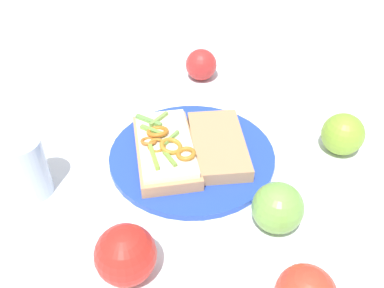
{
  "coord_description": "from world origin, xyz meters",
  "views": [
    {
      "loc": [
        0.56,
        0.04,
        0.5
      ],
      "look_at": [
        0.0,
        0.0,
        0.03
      ],
      "focal_mm": 39.68,
      "sensor_mm": 36.0,
      "label": 1
    }
  ],
  "objects_px": {
    "plate": "(192,155)",
    "apple_1": "(278,208)",
    "drinking_glass": "(27,168)",
    "sandwich": "(165,148)",
    "apple_2": "(200,65)",
    "apple_4": "(343,134)",
    "bread_slice_side": "(218,145)",
    "apple_3": "(126,255)"
  },
  "relations": [
    {
      "from": "plate",
      "to": "apple_1",
      "type": "height_order",
      "value": "apple_1"
    },
    {
      "from": "apple_1",
      "to": "drinking_glass",
      "type": "height_order",
      "value": "drinking_glass"
    },
    {
      "from": "sandwich",
      "to": "apple_2",
      "type": "relative_size",
      "value": 3.01
    },
    {
      "from": "sandwich",
      "to": "apple_4",
      "type": "height_order",
      "value": "apple_4"
    },
    {
      "from": "sandwich",
      "to": "apple_2",
      "type": "height_order",
      "value": "apple_2"
    },
    {
      "from": "bread_slice_side",
      "to": "apple_1",
      "type": "height_order",
      "value": "apple_1"
    },
    {
      "from": "apple_4",
      "to": "drinking_glass",
      "type": "height_order",
      "value": "drinking_glass"
    },
    {
      "from": "apple_2",
      "to": "apple_4",
      "type": "height_order",
      "value": "apple_4"
    },
    {
      "from": "bread_slice_side",
      "to": "apple_3",
      "type": "bearing_deg",
      "value": 145.7
    },
    {
      "from": "apple_2",
      "to": "drinking_glass",
      "type": "xyz_separation_m",
      "value": [
        0.37,
        -0.25,
        0.02
      ]
    },
    {
      "from": "sandwich",
      "to": "apple_4",
      "type": "xyz_separation_m",
      "value": [
        -0.05,
        0.31,
        0.01
      ]
    },
    {
      "from": "bread_slice_side",
      "to": "apple_4",
      "type": "distance_m",
      "value": 0.22
    },
    {
      "from": "plate",
      "to": "apple_1",
      "type": "bearing_deg",
      "value": 43.48
    },
    {
      "from": "apple_1",
      "to": "apple_4",
      "type": "bearing_deg",
      "value": 144.82
    },
    {
      "from": "bread_slice_side",
      "to": "apple_1",
      "type": "bearing_deg",
      "value": -159.82
    },
    {
      "from": "apple_4",
      "to": "apple_2",
      "type": "bearing_deg",
      "value": -131.12
    },
    {
      "from": "apple_1",
      "to": "drinking_glass",
      "type": "bearing_deg",
      "value": -96.24
    },
    {
      "from": "apple_3",
      "to": "apple_1",
      "type": "bearing_deg",
      "value": 115.8
    },
    {
      "from": "apple_1",
      "to": "apple_2",
      "type": "relative_size",
      "value": 1.1
    },
    {
      "from": "plate",
      "to": "bread_slice_side",
      "type": "relative_size",
      "value": 1.68
    },
    {
      "from": "sandwich",
      "to": "apple_3",
      "type": "xyz_separation_m",
      "value": [
        0.23,
        -0.02,
        0.01
      ]
    },
    {
      "from": "drinking_glass",
      "to": "apple_2",
      "type": "bearing_deg",
      "value": 146.23
    },
    {
      "from": "apple_1",
      "to": "drinking_glass",
      "type": "relative_size",
      "value": 0.74
    },
    {
      "from": "sandwich",
      "to": "plate",
      "type": "bearing_deg",
      "value": -89.57
    },
    {
      "from": "apple_1",
      "to": "apple_3",
      "type": "bearing_deg",
      "value": -64.2
    },
    {
      "from": "apple_3",
      "to": "bread_slice_side",
      "type": "bearing_deg",
      "value": 155.81
    },
    {
      "from": "plate",
      "to": "apple_1",
      "type": "xyz_separation_m",
      "value": [
        0.14,
        0.13,
        0.03
      ]
    },
    {
      "from": "sandwich",
      "to": "apple_1",
      "type": "relative_size",
      "value": 2.74
    },
    {
      "from": "plate",
      "to": "bread_slice_side",
      "type": "bearing_deg",
      "value": 104.22
    },
    {
      "from": "bread_slice_side",
      "to": "apple_4",
      "type": "relative_size",
      "value": 2.32
    },
    {
      "from": "apple_1",
      "to": "plate",
      "type": "bearing_deg",
      "value": -136.52
    },
    {
      "from": "drinking_glass",
      "to": "apple_3",
      "type": "bearing_deg",
      "value": 52.46
    },
    {
      "from": "apple_1",
      "to": "apple_3",
      "type": "xyz_separation_m",
      "value": [
        0.1,
        -0.2,
        0.0
      ]
    },
    {
      "from": "apple_3",
      "to": "apple_4",
      "type": "height_order",
      "value": "apple_3"
    },
    {
      "from": "apple_3",
      "to": "apple_4",
      "type": "xyz_separation_m",
      "value": [
        -0.28,
        0.33,
        -0.0
      ]
    },
    {
      "from": "bread_slice_side",
      "to": "apple_2",
      "type": "distance_m",
      "value": 0.26
    },
    {
      "from": "plate",
      "to": "sandwich",
      "type": "relative_size",
      "value": 1.4
    },
    {
      "from": "bread_slice_side",
      "to": "apple_2",
      "type": "xyz_separation_m",
      "value": [
        -0.26,
        -0.05,
        0.01
      ]
    },
    {
      "from": "apple_2",
      "to": "apple_4",
      "type": "distance_m",
      "value": 0.35
    },
    {
      "from": "apple_1",
      "to": "apple_2",
      "type": "distance_m",
      "value": 0.43
    },
    {
      "from": "bread_slice_side",
      "to": "apple_3",
      "type": "xyz_separation_m",
      "value": [
        0.25,
        -0.11,
        0.02
      ]
    },
    {
      "from": "plate",
      "to": "drinking_glass",
      "type": "height_order",
      "value": "drinking_glass"
    }
  ]
}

